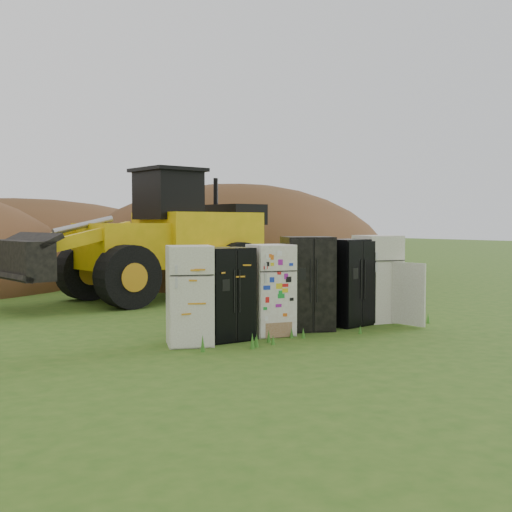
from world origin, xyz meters
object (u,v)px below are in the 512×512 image
(fridge_sticker, at_px, (271,290))
(fridge_dark_mid, at_px, (308,283))
(fridge_black_right, at_px, (347,282))
(wheel_loader, at_px, (140,234))
(fridge_open_door, at_px, (377,279))
(fridge_leftmost, at_px, (190,295))
(fridge_black_side, at_px, (226,294))

(fridge_sticker, xyz_separation_m, fridge_dark_mid, (0.94, 0.03, 0.07))
(fridge_sticker, xyz_separation_m, fridge_black_right, (2.00, 0.00, 0.04))
(fridge_black_right, xyz_separation_m, wheel_loader, (-1.76, 6.33, 0.93))
(fridge_dark_mid, relative_size, fridge_open_door, 1.00)
(fridge_leftmost, bearing_deg, fridge_black_right, 22.58)
(fridge_black_right, distance_m, wheel_loader, 6.63)
(fridge_leftmost, height_order, fridge_sticker, fridge_leftmost)
(fridge_black_side, xyz_separation_m, fridge_open_door, (3.87, -0.05, 0.09))
(fridge_dark_mid, height_order, wheel_loader, wheel_loader)
(fridge_leftmost, bearing_deg, fridge_black_side, 24.10)
(fridge_open_door, relative_size, wheel_loader, 0.25)
(fridge_leftmost, height_order, fridge_black_right, fridge_black_right)
(fridge_black_side, relative_size, fridge_black_right, 0.94)
(fridge_sticker, bearing_deg, fridge_black_side, -167.66)
(fridge_leftmost, xyz_separation_m, fridge_open_door, (4.64, -0.03, 0.06))
(fridge_leftmost, bearing_deg, fridge_dark_mid, 23.10)
(fridge_dark_mid, height_order, fridge_open_door, fridge_open_door)
(fridge_leftmost, distance_m, fridge_dark_mid, 2.71)
(fridge_black_side, xyz_separation_m, fridge_sticker, (1.00, -0.02, 0.02))
(fridge_black_side, relative_size, fridge_open_door, 0.90)
(fridge_open_door, bearing_deg, fridge_black_right, -167.20)
(fridge_black_side, xyz_separation_m, fridge_dark_mid, (1.94, 0.00, 0.09))
(fridge_black_right, bearing_deg, fridge_leftmost, 173.74)
(fridge_black_side, bearing_deg, fridge_leftmost, -176.50)
(fridge_black_side, xyz_separation_m, wheel_loader, (1.24, 6.30, 0.99))
(fridge_sticker, distance_m, fridge_dark_mid, 0.94)
(fridge_black_side, height_order, fridge_sticker, fridge_sticker)
(fridge_black_side, distance_m, fridge_sticker, 1.00)
(fridge_dark_mid, xyz_separation_m, fridge_open_door, (1.93, -0.05, 0.00))
(fridge_sticker, distance_m, wheel_loader, 6.41)
(fridge_sticker, bearing_deg, fridge_open_door, 13.17)
(fridge_open_door, bearing_deg, fridge_black_side, -166.11)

